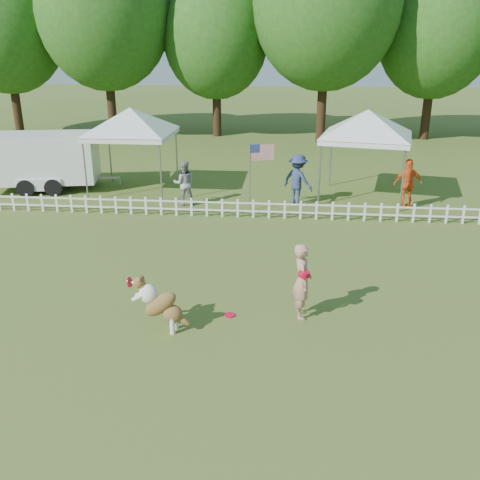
{
  "coord_description": "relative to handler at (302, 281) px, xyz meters",
  "views": [
    {
      "loc": [
        1.36,
        -9.26,
        5.33
      ],
      "look_at": [
        0.3,
        2.0,
        1.1
      ],
      "focal_mm": 40.0,
      "sensor_mm": 36.0,
      "label": 1
    }
  ],
  "objects": [
    {
      "name": "picket_fence",
      "position": [
        -1.69,
        6.42,
        -0.5
      ],
      "size": [
        22.0,
        0.08,
        0.6
      ],
      "primitive_type": null,
      "color": "silver",
      "rests_on": "ground"
    },
    {
      "name": "tree_center_left",
      "position": [
        -4.69,
        21.92,
        4.1
      ],
      "size": [
        6.0,
        6.0,
        9.8
      ],
      "primitive_type": null,
      "color": "#234D16",
      "rests_on": "ground"
    },
    {
      "name": "spectator_c",
      "position": [
        3.63,
        7.98,
        0.04
      ],
      "size": [
        1.04,
        0.59,
        1.68
      ],
      "primitive_type": "imported",
      "rotation": [
        0.0,
        0.0,
        3.33
      ],
      "color": "#E9581B",
      "rests_on": "ground"
    },
    {
      "name": "tree_right",
      "position": [
        7.31,
        21.92,
        4.4
      ],
      "size": [
        6.2,
        6.2,
        10.4
      ],
      "primitive_type": null,
      "color": "#234D16",
      "rests_on": "ground"
    },
    {
      "name": "canopy_tent_right",
      "position": [
        2.3,
        9.15,
        0.73
      ],
      "size": [
        3.49,
        3.49,
        3.05
      ],
      "primitive_type": null,
      "rotation": [
        0.0,
        0.0,
        -0.2
      ],
      "color": "silver",
      "rests_on": "ground"
    },
    {
      "name": "tree_far_left",
      "position": [
        -16.69,
        21.42,
        4.7
      ],
      "size": [
        6.6,
        6.6,
        11.0
      ],
      "primitive_type": null,
      "color": "#234D16",
      "rests_on": "ground"
    },
    {
      "name": "tree_center_right",
      "position": [
        1.31,
        20.42,
        5.5
      ],
      "size": [
        7.6,
        7.6,
        12.6
      ],
      "primitive_type": null,
      "color": "#234D16",
      "rests_on": "ground"
    },
    {
      "name": "frisbee_on_turf",
      "position": [
        -1.46,
        -0.11,
        -0.78
      ],
      "size": [
        0.31,
        0.31,
        0.02
      ],
      "primitive_type": "cylinder",
      "rotation": [
        0.0,
        0.0,
        -0.39
      ],
      "color": "red",
      "rests_on": "ground"
    },
    {
      "name": "flag_pole",
      "position": [
        -1.61,
        7.17,
        0.33
      ],
      "size": [
        0.85,
        0.35,
        2.26
      ],
      "primitive_type": null,
      "rotation": [
        0.0,
        0.0,
        0.31
      ],
      "color": "gray",
      "rests_on": "ground"
    },
    {
      "name": "spectator_a",
      "position": [
        -3.9,
        7.66,
        -0.03
      ],
      "size": [
        0.85,
        0.72,
        1.53
      ],
      "primitive_type": "imported",
      "rotation": [
        0.0,
        0.0,
        3.35
      ],
      "color": "gray",
      "rests_on": "ground"
    },
    {
      "name": "ground",
      "position": [
        -1.69,
        -0.58,
        -0.8
      ],
      "size": [
        120.0,
        120.0,
        0.0
      ],
      "primitive_type": "plane",
      "color": "#3C571B",
      "rests_on": "ground"
    },
    {
      "name": "handler",
      "position": [
        0.0,
        0.0,
        0.0
      ],
      "size": [
        0.43,
        0.61,
        1.59
      ],
      "primitive_type": "imported",
      "rotation": [
        0.0,
        0.0,
        1.66
      ],
      "color": "tan",
      "rests_on": "ground"
    },
    {
      "name": "canopy_tent_left",
      "position": [
        -6.09,
        9.24,
        0.71
      ],
      "size": [
        2.93,
        2.93,
        3.02
      ],
      "primitive_type": null,
      "rotation": [
        0.0,
        0.0,
        -0.0
      ],
      "color": "silver",
      "rests_on": "ground"
    },
    {
      "name": "tree_left",
      "position": [
        -10.69,
        20.92,
        5.2
      ],
      "size": [
        7.4,
        7.4,
        12.0
      ],
      "primitive_type": null,
      "color": "#234D16",
      "rests_on": "ground"
    },
    {
      "name": "cargo_trailer",
      "position": [
        -9.56,
        9.21,
        0.28
      ],
      "size": [
        5.2,
        3.06,
        2.14
      ],
      "primitive_type": null,
      "rotation": [
        0.0,
        0.0,
        0.2
      ],
      "color": "white",
      "rests_on": "ground"
    },
    {
      "name": "dog",
      "position": [
        -2.7,
        -0.82,
        -0.23
      ],
      "size": [
        1.12,
        0.46,
        1.13
      ],
      "primitive_type": null,
      "rotation": [
        0.0,
        0.0,
        -0.09
      ],
      "color": "brown",
      "rests_on": "ground"
    },
    {
      "name": "spectator_b",
      "position": [
        -0.04,
        8.03,
        0.08
      ],
      "size": [
        1.3,
        1.18,
        1.75
      ],
      "primitive_type": "imported",
      "rotation": [
        0.0,
        0.0,
        2.53
      ],
      "color": "navy",
      "rests_on": "ground"
    }
  ]
}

